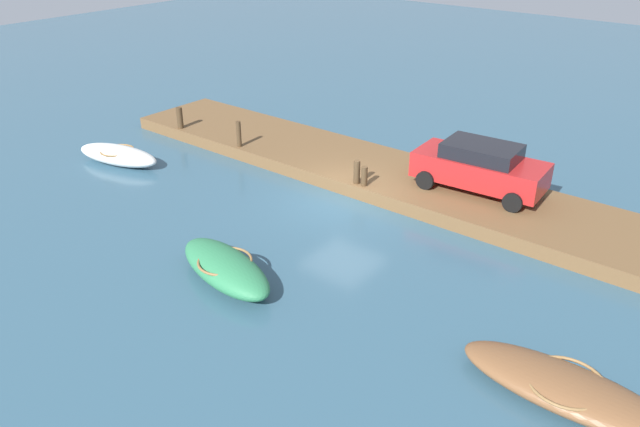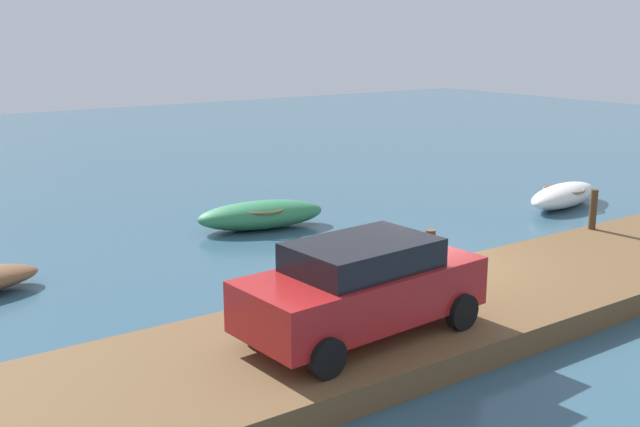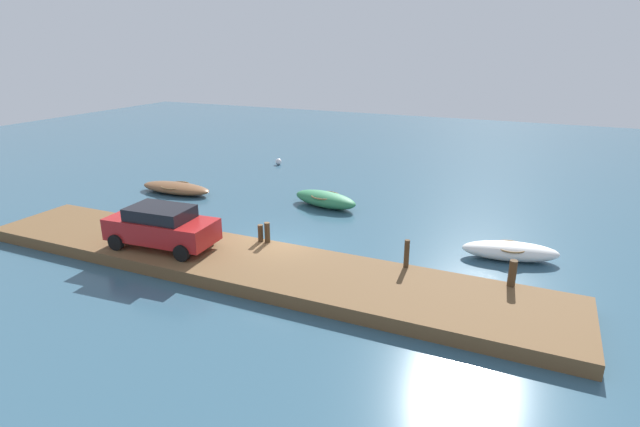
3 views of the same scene
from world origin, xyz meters
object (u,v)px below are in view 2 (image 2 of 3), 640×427
rowboat_green (261,215)px  mooring_post_mid_west (430,249)px  parked_car (362,286)px  mooring_post_west (419,254)px  rowboat_white (564,195)px  mooring_post_mid_east (593,209)px

rowboat_green → mooring_post_mid_west: bearing=-74.7°
parked_car → rowboat_green: bearing=66.1°
rowboat_green → mooring_post_west: (0.03, -6.63, 0.44)m
rowboat_green → parked_car: (-3.19, -8.73, 0.96)m
rowboat_white → parked_car: parked_car is taller
mooring_post_west → rowboat_white: bearing=20.0°
mooring_post_mid_west → mooring_post_mid_east: 5.76m
rowboat_green → parked_car: parked_car is taller
rowboat_green → mooring_post_mid_west: mooring_post_mid_west is taller
rowboat_white → mooring_post_mid_west: (-9.07, -3.42, 0.54)m
rowboat_white → mooring_post_mid_west: bearing=-171.6°
rowboat_green → rowboat_white: size_ratio=1.02×
mooring_post_west → parked_car: parked_car is taller
mooring_post_mid_east → parked_car: 9.54m
mooring_post_mid_east → mooring_post_west: bearing=180.0°
mooring_post_mid_east → parked_car: size_ratio=0.24×
mooring_post_west → mooring_post_mid_west: 0.33m
rowboat_white → mooring_post_mid_east: size_ratio=3.70×
mooring_post_mid_east → mooring_post_mid_west: bearing=180.0°
mooring_post_mid_west → mooring_post_mid_east: size_ratio=0.81×
mooring_post_west → parked_car: bearing=-146.9°
rowboat_white → rowboat_green: bearing=149.0°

